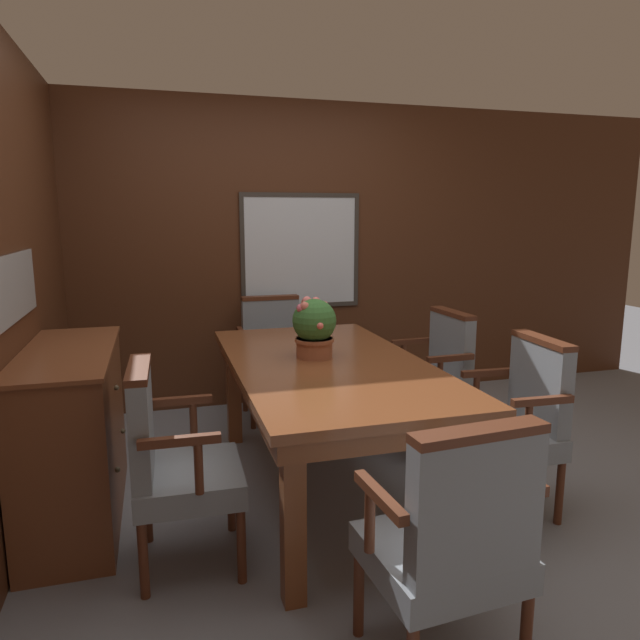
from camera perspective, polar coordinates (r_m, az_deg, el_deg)
The scene contains 10 objects.
ground_plane at distance 3.28m, azimuth 1.84°, elevation -17.68°, with size 14.00×14.00×0.00m, color gray.
wall_back at distance 4.69m, azimuth -5.01°, elevation 6.46°, with size 7.20×0.08×2.45m.
dining_table at distance 3.14m, azimuth 0.76°, elevation -5.76°, with size 1.02×1.96×0.76m.
chair_right_far at distance 3.89m, azimuth 11.38°, elevation -5.36°, with size 0.48×0.55×0.93m.
chair_head_near at distance 2.05m, azimuth 13.17°, elevation -20.48°, with size 0.56×0.49×0.93m.
chair_left_near at distance 2.64m, azimuth -14.62°, elevation -13.22°, with size 0.47×0.55×0.93m.
chair_head_far at distance 4.44m, azimuth -4.65°, elevation -3.19°, with size 0.54×0.46×0.93m.
chair_right_near at distance 3.20m, azimuth 19.15°, elevation -9.18°, with size 0.48×0.56×0.93m.
potted_plant at distance 3.16m, azimuth -0.58°, elevation -0.67°, with size 0.24×0.27×0.34m.
sideboard_cabinet at distance 3.20m, azimuth -23.38°, elevation -10.55°, with size 0.45×1.17×0.89m.
Camera 1 is at (-0.90, -2.75, 1.54)m, focal length 32.00 mm.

